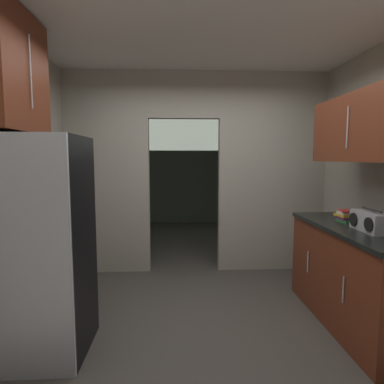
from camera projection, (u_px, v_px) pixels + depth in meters
name	position (u px, v px, depth m)	size (l,w,h in m)	color
ground	(209.00, 337.00, 2.82)	(20.00, 20.00, 0.00)	#47423D
kitchen_overhead_slab	(205.00, 34.00, 3.06)	(3.92, 7.49, 0.06)	silver
kitchen_partition	(200.00, 167.00, 4.41)	(3.52, 0.12, 2.70)	#ADA899
adjoining_room_shell	(190.00, 168.00, 6.67)	(3.52, 3.42, 2.70)	gray
refrigerator	(38.00, 247.00, 2.53)	(0.72, 0.72, 1.72)	black
lower_cabinet_run	(359.00, 276.00, 3.00)	(0.70, 1.62, 0.93)	maroon
upper_cabinet_counterside	(367.00, 127.00, 2.86)	(0.36, 1.46, 0.61)	maroon
upper_cabinet_fridgeside	(6.00, 71.00, 2.48)	(0.36, 0.80, 0.92)	maroon
boombox	(371.00, 222.00, 2.76)	(0.19, 0.38, 0.19)	#B2B2B7
book_stack	(345.00, 216.00, 3.16)	(0.15, 0.19, 0.12)	#388C47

